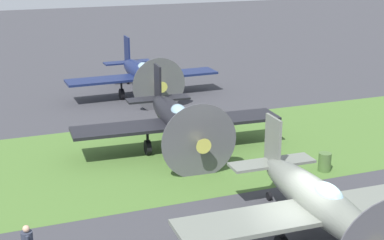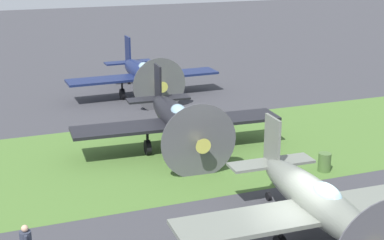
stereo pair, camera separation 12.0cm
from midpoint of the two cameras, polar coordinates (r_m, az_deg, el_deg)
grass_verge at (r=29.37m, az=0.07°, el=-3.22°), size 120.00×11.00×0.01m
airplane_lead at (r=20.67m, az=12.73°, el=-8.06°), size 10.79×8.57×3.86m
airplane_wingman at (r=29.33m, az=-1.48°, el=0.11°), size 10.93×8.65×3.90m
airplane_trail at (r=39.85m, az=-4.90°, el=4.68°), size 10.68×8.49×3.82m
fuel_drum at (r=27.54m, az=13.29°, el=-4.15°), size 0.60×0.60×0.90m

